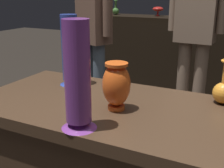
{
  "coord_description": "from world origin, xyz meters",
  "views": [
    {
      "loc": [
        0.56,
        -1.07,
        1.28
      ],
      "look_at": [
        0.03,
        -0.02,
        0.9
      ],
      "focal_mm": 47.13,
      "sensor_mm": 36.0,
      "label": 1
    }
  ],
  "objects_px": {
    "vase_left_accent": "(70,52)",
    "vase_tall_behind": "(78,80)",
    "shelf_vase_far_left": "(116,10)",
    "shelf_vase_left": "(158,9)",
    "visitor_center_back": "(196,21)",
    "vase_right_accent": "(224,91)",
    "visitor_near_left": "(94,24)",
    "shelf_vase_center": "(205,12)",
    "vase_centerpiece": "(116,85)"
  },
  "relations": [
    {
      "from": "vase_left_accent",
      "to": "shelf_vase_center",
      "type": "height_order",
      "value": "vase_left_accent"
    },
    {
      "from": "shelf_vase_left",
      "to": "shelf_vase_center",
      "type": "bearing_deg",
      "value": 0.82
    },
    {
      "from": "shelf_vase_left",
      "to": "visitor_near_left",
      "type": "bearing_deg",
      "value": -103.59
    },
    {
      "from": "vase_centerpiece",
      "to": "vase_tall_behind",
      "type": "bearing_deg",
      "value": -101.74
    },
    {
      "from": "shelf_vase_far_left",
      "to": "shelf_vase_left",
      "type": "height_order",
      "value": "shelf_vase_far_left"
    },
    {
      "from": "vase_right_accent",
      "to": "visitor_near_left",
      "type": "xyz_separation_m",
      "value": [
        -1.22,
        0.99,
        0.13
      ]
    },
    {
      "from": "shelf_vase_far_left",
      "to": "visitor_near_left",
      "type": "distance_m",
      "value": 1.04
    },
    {
      "from": "vase_tall_behind",
      "to": "shelf_vase_center",
      "type": "height_order",
      "value": "vase_tall_behind"
    },
    {
      "from": "vase_tall_behind",
      "to": "shelf_vase_center",
      "type": "xyz_separation_m",
      "value": [
        -0.02,
        2.52,
        0.07
      ]
    },
    {
      "from": "vase_tall_behind",
      "to": "shelf_vase_center",
      "type": "relative_size",
      "value": 3.65
    },
    {
      "from": "vase_centerpiece",
      "to": "shelf_vase_far_left",
      "type": "xyz_separation_m",
      "value": [
        -1.1,
        2.26,
        0.13
      ]
    },
    {
      "from": "vase_right_accent",
      "to": "shelf_vase_far_left",
      "type": "height_order",
      "value": "shelf_vase_far_left"
    },
    {
      "from": "vase_right_accent",
      "to": "shelf_vase_left",
      "type": "xyz_separation_m",
      "value": [
        -0.97,
        2.02,
        0.21
      ]
    },
    {
      "from": "vase_centerpiece",
      "to": "shelf_vase_center",
      "type": "height_order",
      "value": "shelf_vase_center"
    },
    {
      "from": "shelf_vase_left",
      "to": "vase_tall_behind",
      "type": "bearing_deg",
      "value": -77.91
    },
    {
      "from": "vase_left_accent",
      "to": "visitor_center_back",
      "type": "distance_m",
      "value": 1.35
    },
    {
      "from": "visitor_near_left",
      "to": "vase_left_accent",
      "type": "bearing_deg",
      "value": 140.4
    },
    {
      "from": "vase_right_accent",
      "to": "vase_left_accent",
      "type": "bearing_deg",
      "value": -174.77
    },
    {
      "from": "visitor_center_back",
      "to": "vase_left_accent",
      "type": "bearing_deg",
      "value": 76.91
    },
    {
      "from": "visitor_near_left",
      "to": "visitor_center_back",
      "type": "xyz_separation_m",
      "value": [
        0.84,
        0.24,
        0.04
      ]
    },
    {
      "from": "vase_left_accent",
      "to": "shelf_vase_far_left",
      "type": "xyz_separation_m",
      "value": [
        -0.74,
        2.06,
        0.07
      ]
    },
    {
      "from": "visitor_near_left",
      "to": "shelf_vase_center",
      "type": "bearing_deg",
      "value": -100.04
    },
    {
      "from": "vase_centerpiece",
      "to": "shelf_vase_far_left",
      "type": "height_order",
      "value": "shelf_vase_far_left"
    },
    {
      "from": "shelf_vase_center",
      "to": "visitor_near_left",
      "type": "xyz_separation_m",
      "value": [
        -0.77,
        -1.04,
        -0.07
      ]
    },
    {
      "from": "vase_tall_behind",
      "to": "visitor_center_back",
      "type": "relative_size",
      "value": 0.22
    },
    {
      "from": "shelf_vase_far_left",
      "to": "visitor_near_left",
      "type": "xyz_separation_m",
      "value": [
        0.27,
        -1.0,
        -0.06
      ]
    },
    {
      "from": "vase_centerpiece",
      "to": "shelf_vase_far_left",
      "type": "distance_m",
      "value": 2.52
    },
    {
      "from": "vase_centerpiece",
      "to": "vase_right_accent",
      "type": "bearing_deg",
      "value": 35.04
    },
    {
      "from": "visitor_center_back",
      "to": "vase_tall_behind",
      "type": "bearing_deg",
      "value": 91.15
    },
    {
      "from": "vase_centerpiece",
      "to": "vase_left_accent",
      "type": "height_order",
      "value": "vase_left_accent"
    },
    {
      "from": "vase_left_accent",
      "to": "vase_right_accent",
      "type": "xyz_separation_m",
      "value": [
        0.75,
        0.07,
        -0.11
      ]
    },
    {
      "from": "shelf_vase_center",
      "to": "shelf_vase_far_left",
      "type": "distance_m",
      "value": 1.04
    },
    {
      "from": "shelf_vase_left",
      "to": "visitor_center_back",
      "type": "xyz_separation_m",
      "value": [
        0.59,
        -0.8,
        -0.04
      ]
    },
    {
      "from": "shelf_vase_center",
      "to": "vase_right_accent",
      "type": "bearing_deg",
      "value": -77.5
    },
    {
      "from": "vase_left_accent",
      "to": "vase_right_accent",
      "type": "bearing_deg",
      "value": 5.23
    },
    {
      "from": "shelf_vase_center",
      "to": "shelf_vase_far_left",
      "type": "bearing_deg",
      "value": -177.85
    },
    {
      "from": "visitor_near_left",
      "to": "vase_right_accent",
      "type": "bearing_deg",
      "value": 167.46
    },
    {
      "from": "shelf_vase_left",
      "to": "vase_left_accent",
      "type": "bearing_deg",
      "value": -84.01
    },
    {
      "from": "vase_left_accent",
      "to": "shelf_vase_center",
      "type": "relative_size",
      "value": 3.41
    },
    {
      "from": "vase_left_accent",
      "to": "shelf_vase_far_left",
      "type": "distance_m",
      "value": 2.19
    },
    {
      "from": "vase_right_accent",
      "to": "shelf_vase_center",
      "type": "bearing_deg",
      "value": 102.5
    },
    {
      "from": "visitor_center_back",
      "to": "shelf_vase_center",
      "type": "bearing_deg",
      "value": -82.06
    },
    {
      "from": "shelf_vase_left",
      "to": "visitor_center_back",
      "type": "distance_m",
      "value": 0.99
    },
    {
      "from": "visitor_near_left",
      "to": "visitor_center_back",
      "type": "height_order",
      "value": "visitor_center_back"
    },
    {
      "from": "vase_tall_behind",
      "to": "vase_left_accent",
      "type": "bearing_deg",
      "value": 127.24
    },
    {
      "from": "vase_centerpiece",
      "to": "visitor_near_left",
      "type": "distance_m",
      "value": 1.51
    },
    {
      "from": "shelf_vase_center",
      "to": "shelf_vase_left",
      "type": "bearing_deg",
      "value": -179.18
    },
    {
      "from": "vase_left_accent",
      "to": "vase_tall_behind",
      "type": "bearing_deg",
      "value": -52.76
    },
    {
      "from": "visitor_near_left",
      "to": "visitor_center_back",
      "type": "relative_size",
      "value": 0.96
    },
    {
      "from": "vase_tall_behind",
      "to": "shelf_vase_far_left",
      "type": "distance_m",
      "value": 2.69
    }
  ]
}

